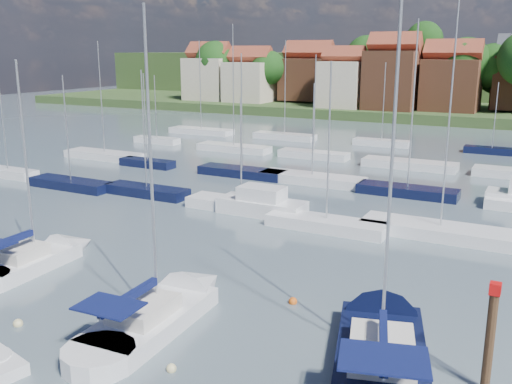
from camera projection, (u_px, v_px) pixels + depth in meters
The scene contains 10 objects.
ground at pixel (393, 174), 59.87m from camera, with size 260.00×260.00×0.00m, color #45575E.
sailboat_left at pixel (42, 258), 34.45m from camera, with size 2.95×9.69×13.13m.
sailboat_centre at pixel (168, 309), 27.74m from camera, with size 3.66×11.77×15.79m.
sailboat_navy at pixel (381, 338), 24.95m from camera, with size 7.14×14.07×18.74m.
timber_piling at pixel (488, 360), 21.38m from camera, with size 0.40×0.40×6.65m.
buoy_c at pixel (18, 326), 26.82m from camera, with size 0.45×0.45×0.45m, color beige.
buoy_d at pixel (171, 371), 23.02m from camera, with size 0.42×0.42×0.42m, color beige.
buoy_e at pixel (293, 303), 29.18m from camera, with size 0.45×0.45×0.45m, color #D85914.
marina_field at pixel (400, 181), 54.74m from camera, with size 79.62×41.41×15.93m.
far_shore_town at pixel (502, 85), 137.43m from camera, with size 212.46×90.00×22.27m.
Camera 1 is at (14.37, -18.58, 12.58)m, focal length 40.00 mm.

